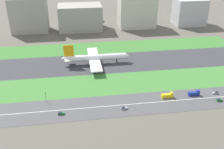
% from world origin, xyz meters
% --- Properties ---
extents(ground_plane, '(800.00, 800.00, 0.00)m').
position_xyz_m(ground_plane, '(0.00, 0.00, 0.00)').
color(ground_plane, '#5B564C').
extents(runway, '(280.00, 46.00, 0.10)m').
position_xyz_m(runway, '(0.00, 0.00, 0.05)').
color(runway, '#38383D').
rests_on(runway, ground_plane).
extents(grass_median_north, '(280.00, 36.00, 0.10)m').
position_xyz_m(grass_median_north, '(0.00, 41.00, 0.05)').
color(grass_median_north, '#3D7A33').
rests_on(grass_median_north, ground_plane).
extents(grass_median_south, '(280.00, 36.00, 0.10)m').
position_xyz_m(grass_median_south, '(0.00, -41.00, 0.05)').
color(grass_median_south, '#427F38').
rests_on(grass_median_south, ground_plane).
extents(highway, '(280.00, 28.00, 0.10)m').
position_xyz_m(highway, '(0.00, -73.00, 0.05)').
color(highway, '#4C4C4F').
rests_on(highway, ground_plane).
extents(highway_centerline, '(266.00, 0.50, 0.01)m').
position_xyz_m(highway_centerline, '(0.00, -73.00, 0.11)').
color(highway_centerline, silver).
rests_on(highway_centerline, highway).
extents(airliner, '(65.00, 56.00, 19.70)m').
position_xyz_m(airliner, '(-17.64, 0.00, 6.23)').
color(airliner, white).
rests_on(airliner, runway).
extents(car_5, '(4.40, 1.80, 2.00)m').
position_xyz_m(car_5, '(65.66, -78.00, 0.92)').
color(car_5, '#19662D').
rests_on(car_5, highway).
extents(car_3, '(4.40, 1.80, 2.00)m').
position_xyz_m(car_3, '(68.14, -68.00, 0.92)').
color(car_3, '#99999E').
rests_on(car_3, highway).
extents(truck_0, '(8.40, 2.50, 4.00)m').
position_xyz_m(truck_0, '(30.23, -68.00, 1.67)').
color(truck_0, yellow).
rests_on(truck_0, highway).
extents(truck_2, '(8.40, 2.50, 4.00)m').
position_xyz_m(truck_2, '(51.01, -68.00, 1.67)').
color(truck_2, navy).
rests_on(truck_2, highway).
extents(car_1, '(4.40, 1.80, 2.00)m').
position_xyz_m(car_1, '(-4.31, -78.00, 0.92)').
color(car_1, '#99999E').
rests_on(car_1, highway).
extents(car_2, '(4.40, 1.80, 2.00)m').
position_xyz_m(car_2, '(-46.87, -78.00, 0.92)').
color(car_2, '#19662D').
rests_on(car_2, highway).
extents(traffic_light, '(0.36, 0.50, 7.20)m').
position_xyz_m(traffic_light, '(-57.95, -60.01, 4.29)').
color(traffic_light, '#4C4C51').
rests_on(traffic_light, highway).
extents(terminal_building, '(45.22, 29.28, 42.84)m').
position_xyz_m(terminal_building, '(-90.00, 114.00, 21.42)').
color(terminal_building, '#9E998E').
rests_on(terminal_building, ground_plane).
extents(hangar_building, '(55.39, 37.66, 31.81)m').
position_xyz_m(hangar_building, '(-26.12, 114.00, 15.90)').
color(hangar_building, '#9E998E').
rests_on(hangar_building, ground_plane).
extents(office_tower, '(48.28, 29.21, 41.63)m').
position_xyz_m(office_tower, '(49.58, 114.00, 20.82)').
color(office_tower, beige).
rests_on(office_tower, ground_plane).
extents(cargo_warehouse, '(40.92, 29.77, 35.34)m').
position_xyz_m(cargo_warehouse, '(124.05, 114.00, 17.67)').
color(cargo_warehouse, '#B2B2B7').
rests_on(cargo_warehouse, ground_plane).
extents(fuel_tank_west, '(21.30, 21.30, 16.39)m').
position_xyz_m(fuel_tank_west, '(-8.95, 159.00, 8.19)').
color(fuel_tank_west, silver).
rests_on(fuel_tank_west, ground_plane).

